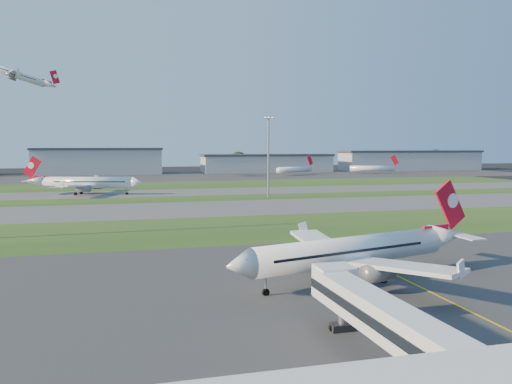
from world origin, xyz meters
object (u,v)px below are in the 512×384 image
object	(u,v)px
jet_bridge	(404,331)
airliner_taxiing	(87,183)
mini_jet_near	(295,169)
mini_jet_far	(373,168)
airliner_parked	(353,251)
light_mast_centre	(268,151)

from	to	relation	value
jet_bridge	airliner_taxiing	world-z (taller)	airliner_taxiing
airliner_taxiing	mini_jet_near	bearing A→B (deg)	-124.04
airliner_taxiing	mini_jet_far	xyz separation A→B (m)	(151.92, 90.06, -0.80)
airliner_parked	jet_bridge	bearing A→B (deg)	-122.44
airliner_parked	light_mast_centre	world-z (taller)	light_mast_centre
jet_bridge	mini_jet_near	bearing A→B (deg)	73.12
mini_jet_far	jet_bridge	bearing A→B (deg)	-102.36
light_mast_centre	jet_bridge	bearing A→B (deg)	-101.38
mini_jet_near	mini_jet_far	bearing A→B (deg)	-25.81
mini_jet_near	light_mast_centre	bearing A→B (deg)	-141.37
light_mast_centre	airliner_parked	bearing A→B (deg)	-99.64
airliner_parked	airliner_taxiing	size ratio (longest dim) A/B	0.92
mini_jet_far	light_mast_centre	xyz separation A→B (m)	(-95.15, -113.53, 11.53)
airliner_taxiing	mini_jet_far	distance (m)	176.61
airliner_taxiing	mini_jet_near	world-z (taller)	airliner_taxiing
jet_bridge	airliner_parked	xyz separation A→B (m)	(8.23, 25.62, -0.27)
jet_bridge	light_mast_centre	distance (m)	126.17
airliner_taxiing	mini_jet_far	world-z (taller)	airliner_taxiing
mini_jet_near	light_mast_centre	xyz separation A→B (m)	(-46.28, -111.03, 11.53)
airliner_taxiing	mini_jet_far	bearing A→B (deg)	-133.74
jet_bridge	light_mast_centre	world-z (taller)	light_mast_centre
light_mast_centre	mini_jet_near	bearing A→B (deg)	67.37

